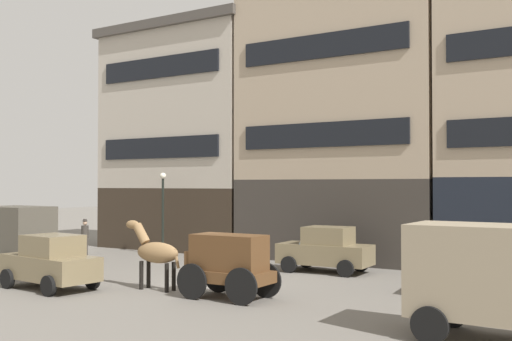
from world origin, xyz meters
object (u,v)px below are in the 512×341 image
(delivery_truck_near, at_px, (502,279))
(fire_hydrant_curbside, at_px, (241,252))
(draft_horse, at_px, (155,252))
(sedan_parked_curb, at_px, (50,262))
(pedestrian_officer, at_px, (85,235))
(streetlamp_curbside, at_px, (163,202))
(sedan_dark, at_px, (326,249))
(sedan_light, at_px, (487,269))
(delivery_truck_far, at_px, (8,235))
(cargo_wagon, at_px, (228,261))

(delivery_truck_near, height_order, fire_hydrant_curbside, delivery_truck_near)
(draft_horse, xyz_separation_m, sedan_parked_curb, (-3.12, -1.75, -0.36))
(draft_horse, distance_m, pedestrian_officer, 11.35)
(draft_horse, xyz_separation_m, streetlamp_curbside, (-6.38, 7.80, 1.40))
(sedan_parked_curb, distance_m, streetlamp_curbside, 10.25)
(draft_horse, distance_m, sedan_dark, 7.42)
(streetlamp_curbside, relative_size, fire_hydrant_curbside, 4.96)
(streetlamp_curbside, bearing_deg, sedan_light, -12.55)
(sedan_light, bearing_deg, streetlamp_curbside, 167.45)
(fire_hydrant_curbside, bearing_deg, streetlamp_curbside, -179.84)
(delivery_truck_far, distance_m, streetlamp_curbside, 7.67)
(sedan_dark, bearing_deg, draft_horse, -114.57)
(draft_horse, relative_size, delivery_truck_near, 0.54)
(sedan_light, relative_size, fire_hydrant_curbside, 4.63)
(delivery_truck_far, bearing_deg, sedan_parked_curb, -22.94)
(cargo_wagon, distance_m, delivery_truck_far, 11.56)
(delivery_truck_near, bearing_deg, streetlamp_curbside, 153.06)
(sedan_light, bearing_deg, pedestrian_officer, 175.32)
(sedan_parked_curb, height_order, fire_hydrant_curbside, sedan_parked_curb)
(cargo_wagon, relative_size, sedan_parked_curb, 0.76)
(delivery_truck_near, relative_size, fire_hydrant_curbside, 5.25)
(fire_hydrant_curbside, bearing_deg, sedan_light, -17.40)
(delivery_truck_far, height_order, sedan_parked_curb, delivery_truck_far)
(delivery_truck_far, bearing_deg, draft_horse, -3.75)
(streetlamp_curbside, bearing_deg, delivery_truck_far, -106.98)
(delivery_truck_near, distance_m, delivery_truck_far, 19.83)
(cargo_wagon, xyz_separation_m, draft_horse, (-2.95, -0.00, 0.12))
(streetlamp_curbside, bearing_deg, draft_horse, -50.73)
(sedan_light, bearing_deg, sedan_dark, 159.30)
(sedan_dark, bearing_deg, pedestrian_officer, -175.83)
(draft_horse, distance_m, streetlamp_curbside, 10.18)
(delivery_truck_near, distance_m, pedestrian_officer, 22.03)
(streetlamp_curbside, bearing_deg, cargo_wagon, -39.91)
(pedestrian_officer, xyz_separation_m, streetlamp_curbside, (3.36, 2.00, 1.69))
(draft_horse, relative_size, streetlamp_curbside, 0.57)
(cargo_wagon, distance_m, delivery_truck_near, 8.30)
(sedan_light, relative_size, streetlamp_curbside, 0.93)
(delivery_truck_near, height_order, sedan_parked_curb, delivery_truck_near)
(sedan_dark, height_order, fire_hydrant_curbside, sedan_dark)
(sedan_dark, relative_size, pedestrian_officer, 2.10)
(draft_horse, bearing_deg, cargo_wagon, 0.01)
(sedan_light, bearing_deg, draft_horse, -156.73)
(sedan_parked_curb, relative_size, pedestrian_officer, 2.14)
(sedan_light, xyz_separation_m, pedestrian_officer, (-19.53, 1.60, 0.07))
(delivery_truck_near, xyz_separation_m, sedan_light, (-1.38, 5.32, -0.51))
(draft_horse, relative_size, sedan_dark, 0.62)
(sedan_parked_curb, bearing_deg, delivery_truck_near, 2.56)
(delivery_truck_far, bearing_deg, fire_hydrant_curbside, 46.61)
(draft_horse, relative_size, pedestrian_officer, 1.31)
(delivery_truck_near, xyz_separation_m, pedestrian_officer, (-20.91, 6.92, -0.44))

